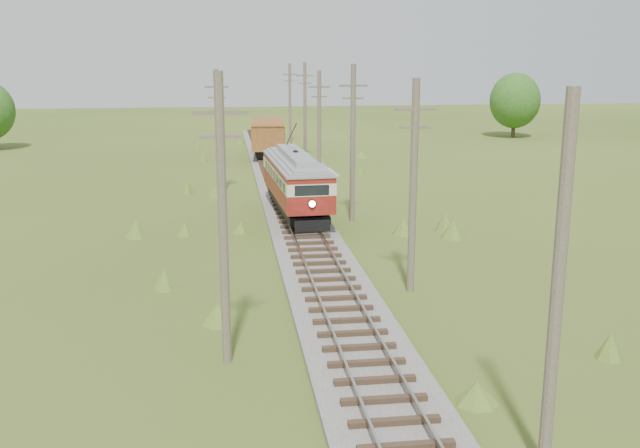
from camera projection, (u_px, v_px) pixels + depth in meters
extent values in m
cube|color=#605B54|center=(293.00, 210.00, 44.24)|extent=(3.60, 96.00, 0.25)
cube|color=#726659|center=(281.00, 204.00, 44.06)|extent=(0.08, 96.00, 0.17)
cube|color=#726659|center=(304.00, 204.00, 44.25)|extent=(0.08, 96.00, 0.17)
cube|color=#2D2116|center=(293.00, 206.00, 44.19)|extent=(2.40, 96.00, 0.16)
cube|color=black|center=(296.00, 203.00, 42.10)|extent=(2.70, 10.23, 0.41)
cube|color=maroon|center=(296.00, 187.00, 41.89)|extent=(3.13, 11.13, 1.01)
cube|color=beige|center=(296.00, 174.00, 41.70)|extent=(3.16, 11.18, 0.64)
cube|color=black|center=(296.00, 174.00, 41.70)|extent=(3.16, 10.69, 0.50)
cube|color=maroon|center=(296.00, 166.00, 41.60)|extent=(3.13, 11.13, 0.28)
cube|color=gray|center=(296.00, 161.00, 41.53)|extent=(3.19, 11.24, 0.35)
cube|color=gray|center=(296.00, 155.00, 41.45)|extent=(1.58, 8.31, 0.37)
sphere|color=#FFF2BF|center=(312.00, 204.00, 36.51)|extent=(0.33, 0.33, 0.33)
cylinder|color=black|center=(291.00, 135.00, 42.80)|extent=(0.27, 4.27, 1.77)
cylinder|color=black|center=(295.00, 219.00, 38.00)|extent=(0.15, 0.74, 0.73)
cylinder|color=black|center=(320.00, 218.00, 38.25)|extent=(0.15, 0.74, 0.73)
cylinder|color=black|center=(276.00, 191.00, 45.97)|extent=(0.15, 0.74, 0.73)
cylinder|color=black|center=(297.00, 190.00, 46.22)|extent=(0.15, 0.74, 0.73)
cube|color=black|center=(268.00, 149.00, 66.87)|extent=(2.82, 8.09, 0.55)
cube|color=brown|center=(268.00, 134.00, 66.56)|extent=(3.45, 9.01, 2.21)
cube|color=brown|center=(268.00, 122.00, 66.29)|extent=(3.52, 9.19, 0.13)
cylinder|color=black|center=(259.00, 152.00, 64.23)|extent=(0.19, 0.89, 0.88)
cylinder|color=black|center=(278.00, 152.00, 64.34)|extent=(0.19, 0.89, 0.88)
cylinder|color=black|center=(260.00, 145.00, 69.38)|extent=(0.19, 0.89, 0.88)
cylinder|color=black|center=(277.00, 145.00, 69.49)|extent=(0.19, 0.89, 0.88)
cone|color=gray|center=(319.00, 167.00, 58.27)|extent=(2.99, 2.99, 1.12)
cone|color=gray|center=(329.00, 172.00, 57.52)|extent=(1.68, 1.68, 0.66)
cylinder|color=brown|center=(557.00, 289.00, 15.68)|extent=(0.30, 0.30, 8.80)
cylinder|color=brown|center=(413.00, 188.00, 28.27)|extent=(0.30, 0.30, 8.60)
cube|color=brown|center=(416.00, 109.00, 27.56)|extent=(1.60, 0.12, 0.12)
cube|color=brown|center=(415.00, 127.00, 27.72)|extent=(1.20, 0.10, 0.10)
cylinder|color=brown|center=(353.00, 144.00, 40.75)|extent=(0.30, 0.30, 9.00)
cube|color=brown|center=(353.00, 86.00, 40.00)|extent=(1.60, 0.12, 0.12)
cube|color=brown|center=(353.00, 98.00, 40.16)|extent=(1.20, 0.10, 0.10)
cylinder|color=brown|center=(319.00, 128.00, 53.34)|extent=(0.30, 0.30, 8.40)
cube|color=brown|center=(319.00, 87.00, 52.65)|extent=(1.60, 0.12, 0.12)
cube|color=brown|center=(319.00, 97.00, 52.81)|extent=(1.20, 0.10, 0.10)
cylinder|color=brown|center=(305.00, 111.00, 65.87)|extent=(0.30, 0.30, 8.90)
cube|color=brown|center=(305.00, 76.00, 65.13)|extent=(1.60, 0.12, 0.12)
cube|color=brown|center=(305.00, 83.00, 65.29)|extent=(1.20, 0.10, 0.10)
cylinder|color=brown|center=(290.00, 104.00, 78.41)|extent=(0.30, 0.30, 8.70)
cube|color=brown|center=(290.00, 74.00, 77.69)|extent=(1.60, 0.12, 0.12)
cube|color=brown|center=(290.00, 81.00, 77.85)|extent=(1.20, 0.10, 0.10)
cylinder|color=brown|center=(223.00, 223.00, 21.47)|extent=(0.30, 0.30, 9.00)
cube|color=brown|center=(219.00, 113.00, 20.71)|extent=(1.60, 0.12, 0.12)
cube|color=brown|center=(220.00, 137.00, 20.87)|extent=(1.20, 0.10, 0.10)
cylinder|color=brown|center=(218.00, 133.00, 48.48)|extent=(0.30, 0.30, 8.60)
cube|color=brown|center=(216.00, 87.00, 47.77)|extent=(1.60, 0.12, 0.12)
cube|color=brown|center=(217.00, 98.00, 47.93)|extent=(1.20, 0.10, 0.10)
cylinder|color=#38281C|center=(513.00, 127.00, 84.52)|extent=(0.50, 0.50, 2.52)
ellipsoid|color=#254D17|center=(515.00, 101.00, 83.82)|extent=(5.88, 5.88, 6.47)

